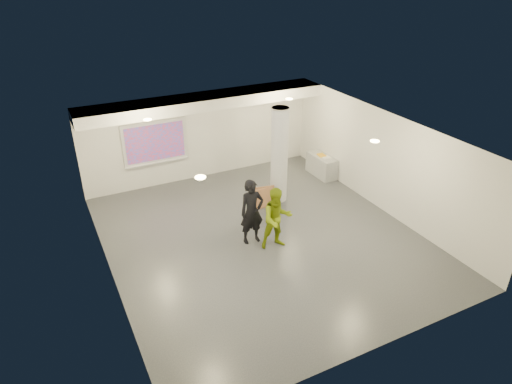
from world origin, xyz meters
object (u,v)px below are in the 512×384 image
projection_screen (155,143)px  credenza (322,166)px  column (279,155)px  woman (252,212)px  man (277,218)px

projection_screen → credenza: projection_screen is taller
column → projection_screen: column is taller
credenza → woman: 4.85m
credenza → man: 4.78m
woman → projection_screen: bearing=108.7°
projection_screen → man: bearing=-70.4°
column → credenza: size_ratio=2.41×
column → projection_screen: size_ratio=1.43×
man → column: bearing=68.3°
projection_screen → credenza: size_ratio=1.69×
projection_screen → man: size_ratio=1.23×
column → man: 2.73m
projection_screen → credenza: bearing=-18.5°
column → projection_screen: (-3.10, 2.65, 0.03)m
column → projection_screen: 4.08m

